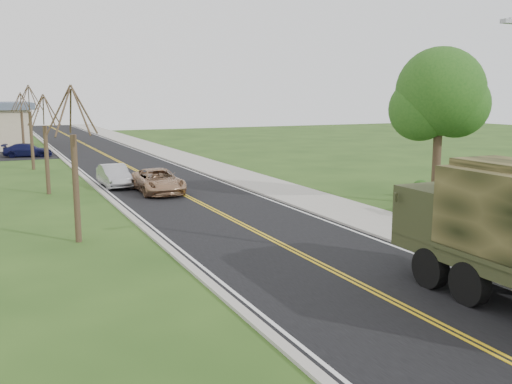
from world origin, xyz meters
TOP-DOWN VIEW (x-y plane):
  - ground at (0.00, 0.00)m, footprint 160.00×160.00m
  - road at (0.00, 40.00)m, footprint 8.00×120.00m
  - curb_right at (4.15, 40.00)m, footprint 0.30×120.00m
  - sidewalk_right at (5.90, 40.00)m, footprint 3.20×120.00m
  - curb_left at (-4.15, 40.00)m, footprint 0.30×120.00m
  - leafy_tree at (11.00, 10.01)m, footprint 4.83×4.50m
  - bare_tree_a at (-7.00, 10.00)m, footprint 1.93×2.26m
  - bare_tree_b at (-7.00, 22.00)m, footprint 1.83×2.14m
  - bare_tree_c at (-7.00, 34.00)m, footprint 2.04×2.39m
  - bare_tree_d at (-7.00, 46.00)m, footprint 1.88×2.20m
  - suv_champagne at (-1.14, 19.68)m, footprint 2.38×5.08m
  - sedan_silver at (-3.00, 23.06)m, footprint 1.56×4.23m
  - pickup_navy at (10.96, 7.15)m, footprint 5.54×2.65m
  - utility_box_near at (4.99, 1.69)m, footprint 0.73×0.67m
  - utility_box_far at (4.60, 1.19)m, footprint 0.63×0.56m
  - lot_car_navy at (-6.80, 43.79)m, footprint 4.57×2.66m

SIDE VIEW (x-z plane):
  - ground at x=0.00m, z-range 0.00..0.00m
  - road at x=0.00m, z-range 0.00..0.01m
  - sidewalk_right at x=5.90m, z-range 0.00..0.10m
  - curb_left at x=-4.15m, z-range 0.00..0.10m
  - curb_right at x=4.15m, z-range 0.00..0.12m
  - utility_box_far at x=4.60m, z-range 0.10..0.75m
  - utility_box_near at x=4.99m, z-range 0.10..0.90m
  - lot_car_navy at x=-6.80m, z-range 0.00..1.24m
  - sedan_silver at x=-3.00m, z-range 0.00..1.38m
  - suv_champagne at x=-1.14m, z-range 0.00..1.41m
  - pickup_navy at x=10.96m, z-range 0.00..1.56m
  - bare_tree_b at x=-7.00m, z-range -0.39..5.34m
  - bare_tree_d at x=-7.00m, z-range -0.40..5.50m
  - bare_tree_a at x=-7.00m, z-range -0.41..5.66m
  - bare_tree_c at x=-7.00m, z-range -0.44..5.99m
  - leafy_tree at x=11.00m, z-range 1.44..9.54m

